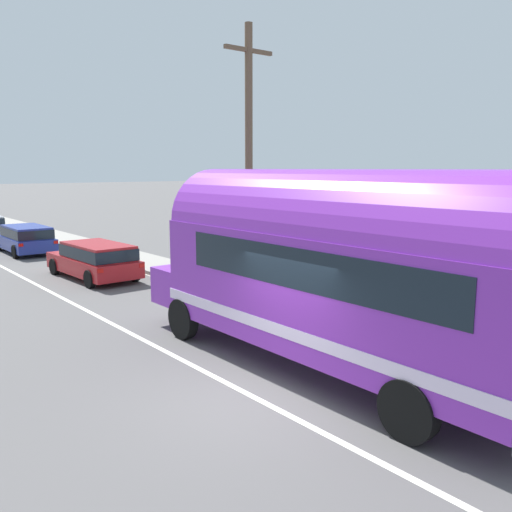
{
  "coord_description": "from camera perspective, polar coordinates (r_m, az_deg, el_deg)",
  "views": [
    {
      "loc": [
        -5.87,
        -7.24,
        4.14
      ],
      "look_at": [
        1.89,
        2.35,
        2.14
      ],
      "focal_mm": 38.07,
      "sensor_mm": 36.0,
      "label": 1
    }
  ],
  "objects": [
    {
      "name": "car_lead",
      "position": [
        21.35,
        -16.52,
        -0.22
      ],
      "size": [
        2.09,
        4.74,
        1.37
      ],
      "color": "#A5191E",
      "rests_on": "ground"
    },
    {
      "name": "ground_plane",
      "position": [
        10.2,
        0.04,
        -14.75
      ],
      "size": [
        300.0,
        300.0,
        0.0
      ],
      "primitive_type": "plane",
      "color": "#565454"
    },
    {
      "name": "car_second",
      "position": [
        28.98,
        -23.06,
        1.81
      ],
      "size": [
        1.96,
        4.61,
        1.37
      ],
      "color": "navy",
      "rests_on": "ground"
    },
    {
      "name": "painted_bus",
      "position": [
        10.62,
        9.62,
        -0.9
      ],
      "size": [
        2.61,
        11.09,
        4.12
      ],
      "color": "purple",
      "rests_on": "ground"
    },
    {
      "name": "utility_pole",
      "position": [
        17.29,
        -0.76,
        10.13
      ],
      "size": [
        1.8,
        0.24,
        8.5
      ],
      "color": "brown",
      "rests_on": "ground"
    },
    {
      "name": "lane_markings",
      "position": [
        21.14,
        -16.82,
        -2.49
      ],
      "size": [
        4.12,
        80.0,
        0.01
      ],
      "color": "silver",
      "rests_on": "ground"
    },
    {
      "name": "sidewalk_slab",
      "position": [
        20.83,
        -6.43,
        -2.12
      ],
      "size": [
        2.19,
        90.0,
        0.15
      ],
      "primitive_type": "cube",
      "color": "gray",
      "rests_on": "ground"
    }
  ]
}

